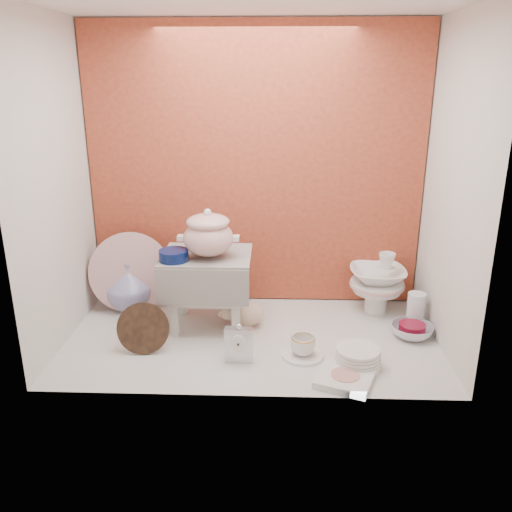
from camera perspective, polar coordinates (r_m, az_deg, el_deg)
The scene contains 17 objects.
ground at distance 2.66m, azimuth -0.45°, elevation -8.71°, with size 1.80×1.80×0.00m, color silver.
niche_shell at distance 2.56m, azimuth -0.32°, elevation 12.06°, with size 1.86×1.03×1.53m.
step_stool at distance 2.73m, azimuth -5.18°, elevation -3.62°, with size 0.44×0.38×0.38m, color silver, non-canonical shape.
soup_tureen at distance 2.59m, azimuth -5.11°, elevation 2.45°, with size 0.28×0.28×0.24m, color white, non-canonical shape.
cobalt_bowl at distance 2.59m, azimuth -8.76°, elevation 0.06°, with size 0.14×0.14×0.05m, color #09174A.
floral_platter at distance 2.97m, azimuth -13.24°, elevation -1.70°, with size 0.44×0.11×0.43m, color white, non-canonical shape.
blue_white_vase at distance 3.01m, azimuth -13.40°, elevation -3.14°, with size 0.25×0.25×0.26m, color white.
lacquer_tray at distance 2.55m, azimuth -11.94°, elevation -7.55°, with size 0.24×0.09×0.24m, color black, non-canonical shape.
mantel_clock at distance 2.42m, azimuth -1.83°, elevation -9.24°, with size 0.13×0.04×0.18m, color silver.
plush_pig at distance 2.75m, azimuth -1.16°, elevation -6.12°, with size 0.24×0.16×0.14m, color #D0AF93.
teacup_saucer at distance 2.51m, azimuth 4.99°, elevation -10.49°, with size 0.19×0.19×0.01m, color white.
gold_rim_teacup at distance 2.48m, azimuth 5.02°, elevation -9.46°, with size 0.11×0.11×0.09m, color white.
lattice_dish at distance 2.35m, azimuth 9.47°, elevation -12.73°, with size 0.22×0.22×0.03m, color white.
dinner_plate_stack at distance 2.45m, azimuth 10.77°, elevation -10.55°, with size 0.21×0.21×0.09m, color white.
crystal_bowl at distance 2.77m, azimuth 16.26°, elevation -7.67°, with size 0.20×0.20×0.06m, color silver.
clear_glass_vase at distance 2.86m, azimuth 16.64°, elevation -5.54°, with size 0.09×0.09×0.18m, color silver.
porcelain_tower at distance 2.95m, azimuth 12.78°, elevation -2.74°, with size 0.30×0.30×0.34m, color white, non-canonical shape.
Camera 1 is at (0.11, -2.36, 1.24)m, focal length 37.54 mm.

